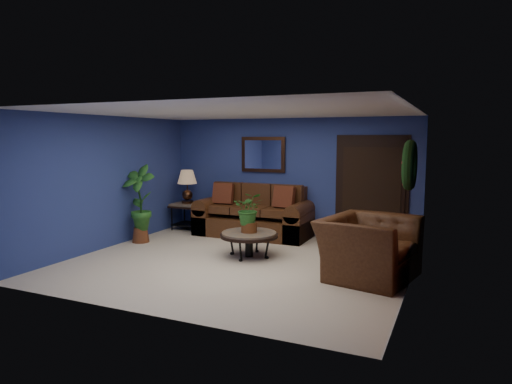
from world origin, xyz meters
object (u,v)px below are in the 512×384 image
at_px(sofa, 255,218).
at_px(side_chair, 285,213).
at_px(coffee_table, 249,235).
at_px(end_table, 188,209).
at_px(table_lamp, 187,183).
at_px(armchair, 368,248).

distance_m(sofa, side_chair, 0.70).
height_order(coffee_table, end_table, end_table).
relative_size(table_lamp, armchair, 0.52).
distance_m(sofa, table_lamp, 1.81).
bearing_deg(side_chair, coffee_table, -87.80).
height_order(table_lamp, side_chair, table_lamp).
height_order(sofa, side_chair, sofa).
distance_m(end_table, side_chair, 2.35).
distance_m(coffee_table, armchair, 2.17).
relative_size(sofa, armchair, 1.74).
relative_size(coffee_table, end_table, 1.55).
bearing_deg(coffee_table, sofa, 110.97).
distance_m(coffee_table, end_table, 2.84).
bearing_deg(end_table, coffee_table, -35.34).
xyz_separation_m(side_chair, armchair, (2.10, -2.08, -0.06)).
height_order(coffee_table, table_lamp, table_lamp).
height_order(sofa, coffee_table, sofa).
bearing_deg(sofa, end_table, -178.56).
height_order(end_table, armchair, armchair).
relative_size(side_chair, armchair, 0.65).
bearing_deg(side_chair, sofa, -174.57).
xyz_separation_m(sofa, end_table, (-1.67, -0.04, 0.10)).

